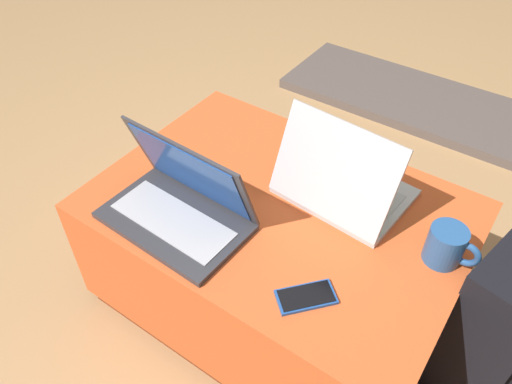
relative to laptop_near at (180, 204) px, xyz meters
name	(u,v)px	position (x,y,z in m)	size (l,w,h in m)	color
ground_plane	(275,297)	(0.18, 0.19, -0.48)	(14.00, 14.00, 0.00)	tan
ottoman	(277,255)	(0.18, 0.19, -0.26)	(0.99, 0.70, 0.43)	maroon
laptop_near	(180,204)	(0.00, 0.00, 0.00)	(0.38, 0.25, 0.23)	#333338
laptop_far	(341,184)	(0.30, 0.30, 0.00)	(0.35, 0.28, 0.25)	silver
cell_phone	(306,297)	(0.40, -0.03, -0.04)	(0.14, 0.14, 0.01)	#1E4C9E
backpack	(502,329)	(0.80, 0.30, -0.24)	(0.27, 0.32, 0.56)	black
coffee_mug	(447,246)	(0.61, 0.25, 0.00)	(0.13, 0.09, 0.10)	#285693
fireplace_hearth	(428,104)	(0.18, 1.54, -0.46)	(1.40, 0.50, 0.04)	#564C47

